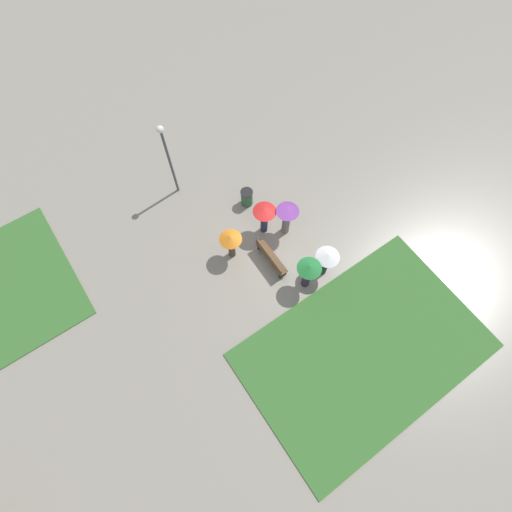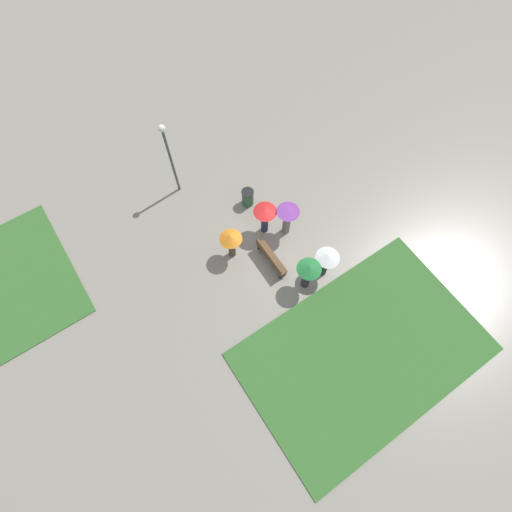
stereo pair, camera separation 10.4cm
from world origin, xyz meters
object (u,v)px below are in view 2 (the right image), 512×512
(trash_bin, at_px, (248,197))
(crowd_person_green, at_px, (308,272))
(park_bench, at_px, (271,258))
(crowd_person_orange, at_px, (231,241))
(crowd_person_red, at_px, (265,215))
(lamp_post, at_px, (169,152))
(crowd_person_purple, at_px, (288,215))
(crowd_person_white, at_px, (327,260))

(trash_bin, distance_m, crowd_person_green, 5.10)
(park_bench, relative_size, crowd_person_orange, 1.12)
(park_bench, relative_size, crowd_person_red, 1.05)
(lamp_post, bearing_deg, park_bench, -165.93)
(crowd_person_purple, bearing_deg, crowd_person_green, -122.82)
(park_bench, bearing_deg, crowd_person_purple, -57.47)
(trash_bin, relative_size, crowd_person_purple, 0.47)
(park_bench, distance_m, trash_bin, 3.40)
(crowd_person_red, height_order, crowd_person_orange, crowd_person_red)
(lamp_post, relative_size, crowd_person_white, 2.45)
(park_bench, bearing_deg, crowd_person_white, -135.21)
(lamp_post, height_order, crowd_person_white, lamp_post)
(lamp_post, xyz_separation_m, crowd_person_green, (-7.62, -2.13, -1.45))
(trash_bin, xyz_separation_m, crowd_person_orange, (-1.95, 2.14, 0.84))
(crowd_person_green, distance_m, crowd_person_purple, 2.83)
(lamp_post, bearing_deg, crowd_person_orange, -176.69)
(park_bench, height_order, crowd_person_red, crowd_person_red)
(crowd_person_orange, bearing_deg, lamp_post, -151.62)
(trash_bin, xyz_separation_m, crowd_person_white, (-5.01, -0.73, 0.83))
(park_bench, relative_size, crowd_person_green, 1.01)
(lamp_post, distance_m, crowd_person_white, 8.37)
(crowd_person_white, distance_m, crowd_person_orange, 4.19)
(crowd_person_purple, bearing_deg, crowd_person_orange, 157.65)
(lamp_post, height_order, crowd_person_green, lamp_post)
(crowd_person_white, bearing_deg, trash_bin, 134.88)
(crowd_person_white, relative_size, crowd_person_green, 0.92)
(lamp_post, distance_m, crowd_person_orange, 4.81)
(crowd_person_white, height_order, crowd_person_purple, crowd_person_purple)
(crowd_person_white, relative_size, crowd_person_orange, 1.03)
(trash_bin, bearing_deg, park_bench, 164.12)
(crowd_person_green, height_order, crowd_person_orange, crowd_person_green)
(crowd_person_green, xyz_separation_m, crowd_person_orange, (3.07, 1.87, -0.07))
(crowd_person_red, distance_m, crowd_person_orange, 1.97)
(crowd_person_red, bearing_deg, crowd_person_green, -110.37)
(crowd_person_purple, distance_m, crowd_person_orange, 2.78)
(crowd_person_green, bearing_deg, trash_bin, 172.75)
(lamp_post, relative_size, crowd_person_purple, 2.21)
(lamp_post, bearing_deg, crowd_person_green, -164.36)
(crowd_person_purple, bearing_deg, trash_bin, 90.30)
(lamp_post, relative_size, crowd_person_green, 2.27)
(park_bench, height_order, trash_bin, trash_bin)
(park_bench, height_order, lamp_post, lamp_post)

